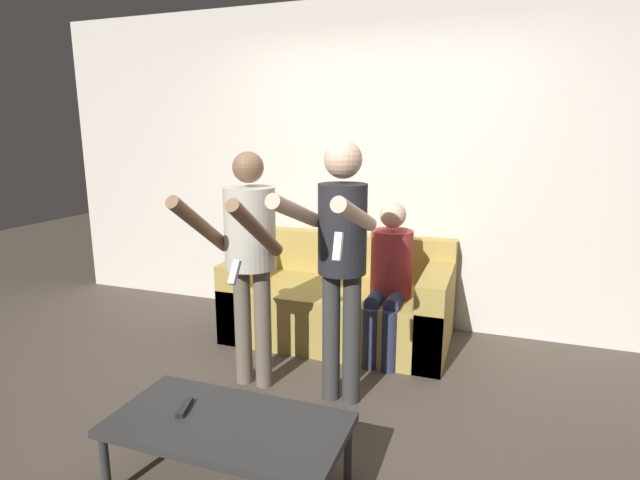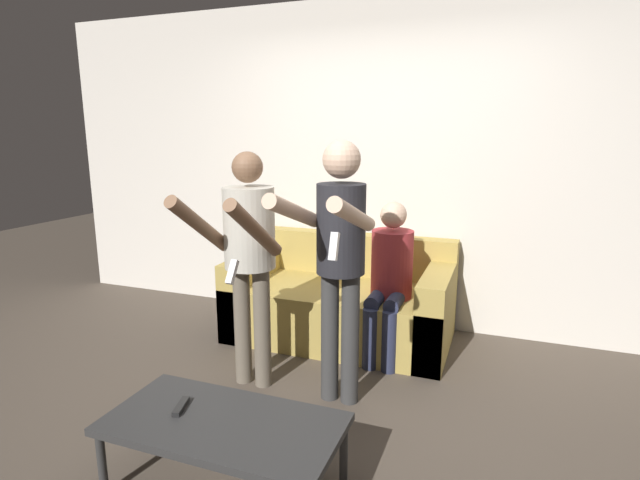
{
  "view_description": "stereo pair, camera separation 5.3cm",
  "coord_description": "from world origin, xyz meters",
  "px_view_note": "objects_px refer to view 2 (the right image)",
  "views": [
    {
      "loc": [
        0.9,
        -2.49,
        1.64
      ],
      "look_at": [
        -0.24,
        0.69,
        0.91
      ],
      "focal_mm": 28.0,
      "sensor_mm": 36.0,
      "label": 1
    },
    {
      "loc": [
        0.95,
        -2.47,
        1.64
      ],
      "look_at": [
        -0.24,
        0.69,
        0.91
      ],
      "focal_mm": 28.0,
      "sensor_mm": 36.0,
      "label": 2
    }
  ],
  "objects_px": {
    "person_standing_left": "(248,246)",
    "couch": "(341,303)",
    "person_standing_right": "(339,247)",
    "person_seated": "(390,274)",
    "remote_on_table": "(181,406)",
    "coffee_table": "(224,427)"
  },
  "relations": [
    {
      "from": "person_seated",
      "to": "coffee_table",
      "type": "xyz_separation_m",
      "value": [
        -0.38,
        -1.68,
        -0.31
      ]
    },
    {
      "from": "person_standing_right",
      "to": "remote_on_table",
      "type": "relative_size",
      "value": 10.37
    },
    {
      "from": "person_standing_right",
      "to": "person_seated",
      "type": "height_order",
      "value": "person_standing_right"
    },
    {
      "from": "couch",
      "to": "person_standing_left",
      "type": "distance_m",
      "value": 1.21
    },
    {
      "from": "person_standing_right",
      "to": "person_seated",
      "type": "distance_m",
      "value": 0.85
    },
    {
      "from": "couch",
      "to": "coffee_table",
      "type": "relative_size",
      "value": 1.59
    },
    {
      "from": "couch",
      "to": "person_standing_left",
      "type": "bearing_deg",
      "value": -107.26
    },
    {
      "from": "coffee_table",
      "to": "remote_on_table",
      "type": "xyz_separation_m",
      "value": [
        -0.24,
        0.01,
        0.05
      ]
    },
    {
      "from": "couch",
      "to": "person_standing_right",
      "type": "distance_m",
      "value": 1.24
    },
    {
      "from": "remote_on_table",
      "to": "coffee_table",
      "type": "bearing_deg",
      "value": -3.56
    },
    {
      "from": "couch",
      "to": "person_seated",
      "type": "height_order",
      "value": "person_seated"
    },
    {
      "from": "couch",
      "to": "remote_on_table",
      "type": "distance_m",
      "value": 1.89
    },
    {
      "from": "person_standing_left",
      "to": "couch",
      "type": "bearing_deg",
      "value": 72.74
    },
    {
      "from": "person_standing_right",
      "to": "remote_on_table",
      "type": "distance_m",
      "value": 1.2
    },
    {
      "from": "person_seated",
      "to": "remote_on_table",
      "type": "distance_m",
      "value": 1.8
    },
    {
      "from": "person_seated",
      "to": "remote_on_table",
      "type": "height_order",
      "value": "person_seated"
    },
    {
      "from": "coffee_table",
      "to": "remote_on_table",
      "type": "bearing_deg",
      "value": 176.44
    },
    {
      "from": "person_standing_right",
      "to": "coffee_table",
      "type": "relative_size",
      "value": 1.47
    },
    {
      "from": "couch",
      "to": "person_standing_right",
      "type": "height_order",
      "value": "person_standing_right"
    },
    {
      "from": "person_standing_left",
      "to": "coffee_table",
      "type": "height_order",
      "value": "person_standing_left"
    },
    {
      "from": "person_standing_right",
      "to": "coffee_table",
      "type": "xyz_separation_m",
      "value": [
        -0.25,
        -0.91,
        -0.67
      ]
    },
    {
      "from": "person_standing_right",
      "to": "remote_on_table",
      "type": "xyz_separation_m",
      "value": [
        -0.49,
        -0.9,
        -0.62
      ]
    }
  ]
}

